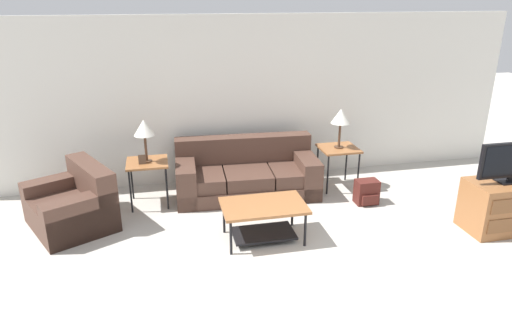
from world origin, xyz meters
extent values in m
cube|color=silver|center=(0.00, 3.82, 1.30)|extent=(9.04, 0.06, 2.60)
cube|color=#4C3328|center=(-0.08, 3.09, 0.11)|extent=(2.14, 1.06, 0.22)
cube|color=#4C3328|center=(-0.78, 3.11, 0.32)|extent=(0.72, 0.90, 0.20)
cube|color=#4C3328|center=(-0.09, 3.07, 0.32)|extent=(0.72, 0.90, 0.20)
cube|color=#4C3328|center=(0.61, 3.04, 0.32)|extent=(0.72, 0.90, 0.20)
cube|color=#4C3328|center=(-0.07, 3.44, 0.62)|extent=(2.10, 0.37, 0.40)
cube|color=#4C3328|center=(-0.99, 3.14, 0.29)|extent=(0.33, 0.97, 0.58)
cube|color=#4C3328|center=(0.82, 3.05, 0.29)|extent=(0.33, 0.97, 0.58)
cube|color=#4C3328|center=(-2.53, 2.60, 0.20)|extent=(1.30, 1.39, 0.40)
cube|color=#4C3328|center=(-2.24, 2.74, 0.60)|extent=(0.74, 1.10, 0.40)
cube|color=#4C3328|center=(-2.72, 2.97, 0.28)|extent=(0.92, 0.64, 0.56)
cube|color=#4C3328|center=(-2.34, 2.22, 0.28)|extent=(0.92, 0.64, 0.56)
cube|color=#935B33|center=(-0.15, 1.73, 0.46)|extent=(1.02, 0.65, 0.04)
cylinder|color=black|center=(-0.60, 1.46, 0.22)|extent=(0.03, 0.03, 0.44)
cylinder|color=black|center=(0.30, 1.46, 0.22)|extent=(0.03, 0.03, 0.44)
cylinder|color=black|center=(-0.60, 2.00, 0.22)|extent=(0.03, 0.03, 0.44)
cylinder|color=black|center=(0.30, 2.00, 0.22)|extent=(0.03, 0.03, 0.44)
cube|color=black|center=(-0.15, 1.73, 0.08)|extent=(0.77, 0.46, 0.02)
cube|color=#935B33|center=(-1.52, 3.07, 0.64)|extent=(0.57, 0.54, 0.03)
cylinder|color=black|center=(-1.77, 2.84, 0.31)|extent=(0.03, 0.03, 0.62)
cylinder|color=black|center=(-1.27, 2.84, 0.31)|extent=(0.03, 0.03, 0.62)
cylinder|color=black|center=(-1.77, 3.30, 0.31)|extent=(0.03, 0.03, 0.62)
cylinder|color=black|center=(-1.27, 3.30, 0.31)|extent=(0.03, 0.03, 0.62)
cube|color=#935B33|center=(1.35, 3.07, 0.64)|extent=(0.57, 0.54, 0.03)
cylinder|color=black|center=(1.11, 2.84, 0.31)|extent=(0.03, 0.03, 0.62)
cylinder|color=black|center=(1.60, 2.84, 0.31)|extent=(0.03, 0.03, 0.62)
cylinder|color=black|center=(1.11, 3.30, 0.31)|extent=(0.03, 0.03, 0.62)
cylinder|color=black|center=(1.60, 3.30, 0.31)|extent=(0.03, 0.03, 0.62)
cylinder|color=#472D1E|center=(-1.52, 3.07, 0.66)|extent=(0.14, 0.14, 0.02)
cylinder|color=#472D1E|center=(-1.52, 3.07, 0.86)|extent=(0.04, 0.04, 0.37)
cone|color=white|center=(-1.52, 3.07, 1.15)|extent=(0.29, 0.29, 0.22)
cylinder|color=#472D1E|center=(1.35, 3.07, 0.66)|extent=(0.14, 0.14, 0.02)
cylinder|color=#472D1E|center=(1.35, 3.07, 0.86)|extent=(0.04, 0.04, 0.37)
cone|color=white|center=(1.35, 3.07, 1.15)|extent=(0.29, 0.29, 0.22)
cube|color=#935B33|center=(2.92, 1.33, 0.33)|extent=(0.99, 0.55, 0.66)
cube|color=black|center=(2.92, 1.33, 0.67)|extent=(0.33, 0.20, 0.02)
cube|color=black|center=(2.92, 1.33, 0.71)|extent=(0.06, 0.04, 0.05)
cube|color=#4C1E19|center=(1.55, 2.42, 0.18)|extent=(0.32, 0.22, 0.36)
cube|color=#4C1E19|center=(1.55, 2.29, 0.11)|extent=(0.24, 0.05, 0.14)
cylinder|color=#4C1E19|center=(1.46, 2.55, 0.20)|extent=(0.02, 0.02, 0.27)
cylinder|color=#4C1E19|center=(1.64, 2.55, 0.20)|extent=(0.02, 0.02, 0.27)
cube|color=#4C3828|center=(-1.58, 2.99, 0.72)|extent=(0.10, 0.04, 0.13)
camera|label=1|loc=(-1.31, -3.13, 2.89)|focal=32.00mm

